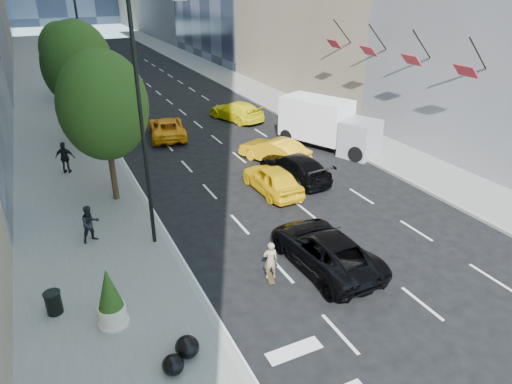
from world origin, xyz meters
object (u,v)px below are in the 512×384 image
black_sedan_mercedes (294,167)px  box_truck (327,124)px  trash_can (54,303)px  skateboarder (270,263)px  planter_shrub (110,299)px  black_sedan_lincoln (325,249)px  city_bus (107,84)px

black_sedan_mercedes → box_truck: bearing=-146.3°
box_truck → trash_can: bearing=-173.6°
skateboarder → black_sedan_mercedes: bearing=-109.8°
skateboarder → black_sedan_mercedes: 9.74m
skateboarder → trash_can: 7.61m
skateboarder → planter_shrub: bearing=16.3°
box_truck → trash_can: box_truck is taller
black_sedan_mercedes → planter_shrub: (-11.43, -8.03, 0.41)m
skateboarder → box_truck: (10.28, 11.72, 0.84)m
black_sedan_mercedes → trash_can: (-13.12, -6.61, -0.20)m
skateboarder → box_truck: bearing=-115.7°
box_truck → trash_can: (-17.76, -10.38, -1.08)m
planter_shrub → skateboarder: bearing=0.8°
black_sedan_lincoln → planter_shrub: planter_shrub is taller
skateboarder → black_sedan_mercedes: (5.63, 7.95, -0.03)m
black_sedan_lincoln → planter_shrub: size_ratio=2.55×
planter_shrub → box_truck: bearing=36.3°
city_bus → black_sedan_lincoln: bearing=-96.6°
skateboarder → trash_can: skateboarder is taller
black_sedan_mercedes → planter_shrub: bearing=29.7°
black_sedan_mercedes → city_bus: city_bus is taller
black_sedan_lincoln → box_truck: box_truck is taller
black_sedan_lincoln → planter_shrub: (-8.18, -0.03, 0.41)m
skateboarder → planter_shrub: planter_shrub is taller
black_sedan_lincoln → skateboarder: bearing=-3.1°
skateboarder → trash_can: (-7.49, 1.34, -0.23)m
city_bus → planter_shrub: (-5.05, -31.80, -0.28)m
skateboarder → city_bus: city_bus is taller
trash_can → black_sedan_lincoln: bearing=-8.0°
black_sedan_mercedes → trash_can: black_sedan_mercedes is taller
black_sedan_lincoln → trash_can: bearing=-9.9°
black_sedan_lincoln → black_sedan_mercedes: (3.25, 8.00, -0.01)m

